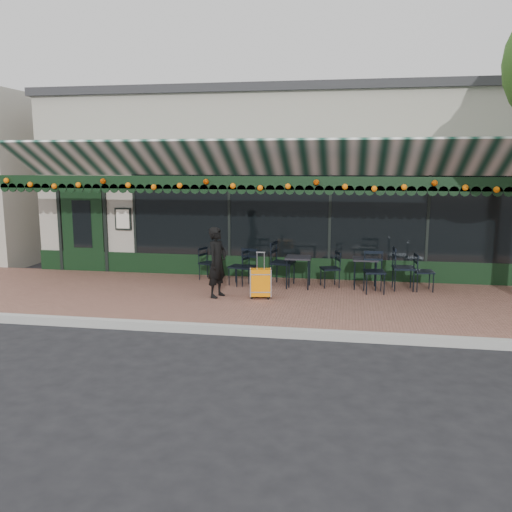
% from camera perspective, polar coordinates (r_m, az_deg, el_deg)
% --- Properties ---
extents(ground, '(80.00, 80.00, 0.00)m').
position_cam_1_polar(ground, '(9.35, -2.04, -8.11)').
color(ground, black).
rests_on(ground, ground).
extents(sidewalk, '(18.00, 4.00, 0.15)m').
position_cam_1_polar(sidewalk, '(11.21, 0.05, -4.66)').
color(sidewalk, brown).
rests_on(sidewalk, ground).
extents(curb, '(18.00, 0.16, 0.15)m').
position_cam_1_polar(curb, '(9.25, -2.15, -7.82)').
color(curb, '#9E9E99').
rests_on(curb, ground).
extents(restaurant_building, '(12.00, 9.60, 4.50)m').
position_cam_1_polar(restaurant_building, '(16.65, 3.46, 7.68)').
color(restaurant_building, '#9D9788').
rests_on(restaurant_building, ground).
extents(woman, '(0.49, 0.61, 1.44)m').
position_cam_1_polar(woman, '(11.07, -4.10, -0.66)').
color(woman, black).
rests_on(woman, sidewalk).
extents(suitcase, '(0.45, 0.30, 0.95)m').
position_cam_1_polar(suitcase, '(10.99, 0.49, -2.85)').
color(suitcase, orange).
rests_on(suitcase, sidewalk).
extents(cafe_table_a, '(0.54, 0.54, 0.67)m').
position_cam_1_polar(cafe_table_a, '(12.07, 11.44, -0.56)').
color(cafe_table_a, black).
rests_on(cafe_table_a, sidewalk).
extents(cafe_table_b, '(0.56, 0.56, 0.69)m').
position_cam_1_polar(cafe_table_b, '(11.93, 4.50, -0.40)').
color(cafe_table_b, black).
rests_on(cafe_table_b, sidewalk).
extents(chair_a_left, '(0.51, 0.51, 0.80)m').
position_cam_1_polar(chair_a_left, '(12.11, 7.81, -1.36)').
color(chair_a_left, black).
rests_on(chair_a_left, sidewalk).
extents(chair_a_right, '(0.50, 0.50, 0.95)m').
position_cam_1_polar(chair_a_right, '(12.11, 15.26, -1.27)').
color(chair_a_right, black).
rests_on(chair_a_right, sidewalk).
extents(chair_a_front, '(0.50, 0.50, 0.89)m').
position_cam_1_polar(chair_a_front, '(11.69, 12.35, -1.68)').
color(chair_a_front, black).
rests_on(chair_a_front, sidewalk).
extents(chair_a_extra, '(0.45, 0.45, 0.82)m').
position_cam_1_polar(chair_a_extra, '(12.17, 17.25, -1.62)').
color(chair_a_extra, black).
rests_on(chair_a_extra, sidewalk).
extents(chair_b_left, '(0.50, 0.50, 0.81)m').
position_cam_1_polar(chair_b_left, '(12.21, -1.82, -1.16)').
color(chair_b_left, black).
rests_on(chair_b_left, sidewalk).
extents(chair_b_right, '(0.58, 0.58, 1.00)m').
position_cam_1_polar(chair_b_right, '(12.17, 2.85, -0.76)').
color(chair_b_right, black).
rests_on(chair_b_right, sidewalk).
extents(chair_b_front, '(0.49, 0.49, 0.84)m').
position_cam_1_polar(chair_b_front, '(12.06, -1.00, -1.23)').
color(chair_b_front, black).
rests_on(chair_b_front, sidewalk).
extents(chair_solo, '(0.50, 0.50, 0.77)m').
position_cam_1_polar(chair_solo, '(12.82, -5.01, -0.78)').
color(chair_solo, black).
rests_on(chair_solo, sidewalk).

